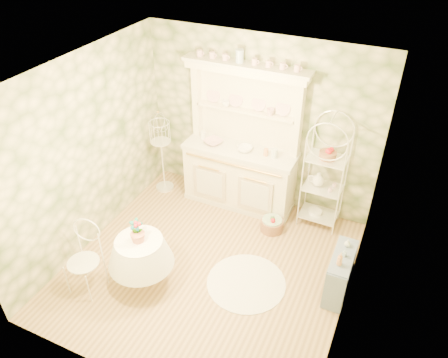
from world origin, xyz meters
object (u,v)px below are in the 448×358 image
at_px(side_shelf, 340,273).
at_px(cafe_chair, 83,260).
at_px(birdcage_stand, 162,153).
at_px(kitchen_dresser, 240,141).
at_px(round_table, 142,264).
at_px(floor_basket, 272,223).
at_px(bakers_rack, 325,175).

height_order(side_shelf, cafe_chair, cafe_chair).
bearing_deg(cafe_chair, birdcage_stand, 82.78).
relative_size(kitchen_dresser, cafe_chair, 2.34).
relative_size(round_table, floor_basket, 1.69).
distance_m(side_shelf, round_table, 2.51).
bearing_deg(cafe_chair, bakers_rack, 33.50).
xyz_separation_m(side_shelf, birdcage_stand, (-3.19, 1.03, 0.39)).
relative_size(side_shelf, birdcage_stand, 0.52).
height_order(round_table, floor_basket, round_table).
height_order(cafe_chair, floor_basket, cafe_chair).
bearing_deg(bakers_rack, floor_basket, -140.26).
bearing_deg(floor_basket, bakers_rack, 38.80).
height_order(kitchen_dresser, bakers_rack, kitchen_dresser).
height_order(kitchen_dresser, floor_basket, kitchen_dresser).
bearing_deg(cafe_chair, side_shelf, 10.28).
bearing_deg(bakers_rack, birdcage_stand, -174.52).
bearing_deg(floor_basket, side_shelf, -33.43).
height_order(bakers_rack, birdcage_stand, bakers_rack).
bearing_deg(kitchen_dresser, bakers_rack, 1.65).
xyz_separation_m(kitchen_dresser, bakers_rack, (1.30, 0.04, -0.27)).
xyz_separation_m(bakers_rack, round_table, (-1.77, -2.14, -0.55)).
distance_m(kitchen_dresser, cafe_chair, 2.78).
xyz_separation_m(bakers_rack, side_shelf, (0.58, -1.23, -0.56)).
relative_size(bakers_rack, round_table, 2.73).
bearing_deg(bakers_rack, side_shelf, -64.03).
height_order(cafe_chair, birdcage_stand, birdcage_stand).
relative_size(side_shelf, cafe_chair, 0.74).
distance_m(side_shelf, birdcage_stand, 3.37).
bearing_deg(side_shelf, floor_basket, 144.82).
height_order(kitchen_dresser, cafe_chair, kitchen_dresser).
xyz_separation_m(bakers_rack, cafe_chair, (-2.35, -2.53, -0.38)).
distance_m(round_table, cafe_chair, 0.73).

